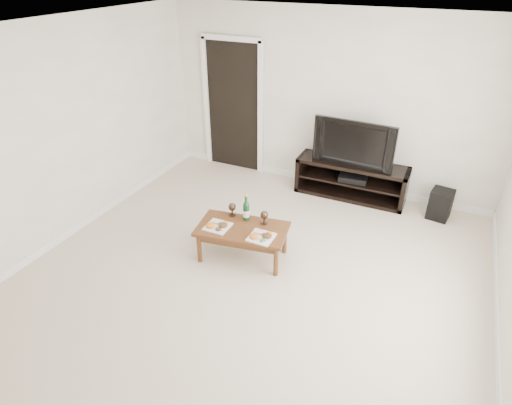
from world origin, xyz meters
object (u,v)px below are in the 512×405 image
object	(u,v)px
media_console	(351,180)
coffee_table	(243,242)
television	(356,141)
subwoofer	(440,204)

from	to	relation	value
media_console	coffee_table	bearing A→B (deg)	-111.00
media_console	coffee_table	size ratio (longest dim) A/B	1.54
television	subwoofer	bearing A→B (deg)	-0.38
television	coffee_table	bearing A→B (deg)	-107.84
subwoofer	television	bearing A→B (deg)	-174.93
television	subwoofer	world-z (taller)	television
media_console	subwoofer	distance (m)	1.27
coffee_table	subwoofer	bearing A→B (deg)	43.64
television	coffee_table	distance (m)	2.27
television	coffee_table	xyz separation A→B (m)	(-0.78, -2.03, -0.67)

